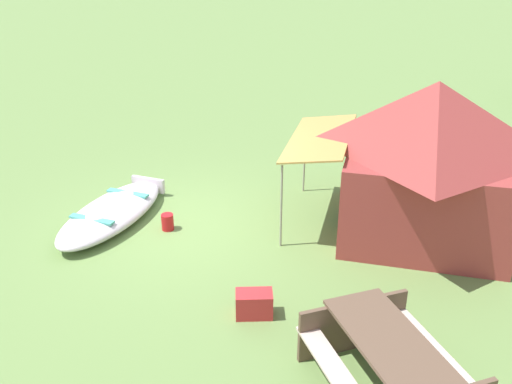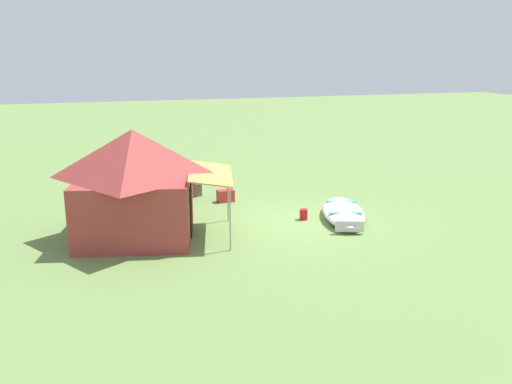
{
  "view_description": "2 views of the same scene",
  "coord_description": "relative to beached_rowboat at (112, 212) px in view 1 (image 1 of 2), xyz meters",
  "views": [
    {
      "loc": [
        8.82,
        1.28,
        4.82
      ],
      "look_at": [
        0.24,
        1.17,
        0.79
      ],
      "focal_mm": 38.57,
      "sensor_mm": 36.0,
      "label": 1
    },
    {
      "loc": [
        -12.87,
        5.13,
        4.47
      ],
      "look_at": [
        0.25,
        0.93,
        0.87
      ],
      "focal_mm": 37.42,
      "sensor_mm": 36.0,
      "label": 2
    }
  ],
  "objects": [
    {
      "name": "fuel_can",
      "position": [
        0.28,
        1.07,
        -0.05
      ],
      "size": [
        0.3,
        0.3,
        0.3
      ],
      "primitive_type": "cylinder",
      "rotation": [
        0.0,
        0.0,
        0.98
      ],
      "color": "red",
      "rests_on": "ground_plane"
    },
    {
      "name": "cooler_box",
      "position": [
        2.72,
        2.66,
        -0.01
      ],
      "size": [
        0.33,
        0.53,
        0.37
      ],
      "primitive_type": "cube",
      "rotation": [
        0.0,
        0.0,
        1.62
      ],
      "color": "red",
      "rests_on": "ground_plane"
    },
    {
      "name": "beached_rowboat",
      "position": [
        0.0,
        0.0,
        0.0
      ],
      "size": [
        3.06,
        2.02,
        0.38
      ],
      "color": "silver",
      "rests_on": "ground_plane"
    },
    {
      "name": "picnic_table",
      "position": [
        4.15,
        4.19,
        0.29
      ],
      "size": [
        2.22,
        2.01,
        0.77
      ],
      "color": "brown",
      "rests_on": "ground_plane"
    },
    {
      "name": "canvas_cabin_tent",
      "position": [
        0.24,
        5.57,
        1.21
      ],
      "size": [
        3.53,
        4.35,
        2.71
      ],
      "color": "#9B3734",
      "rests_on": "ground_plane"
    },
    {
      "name": "ground_plane",
      "position": [
        0.12,
        1.49,
        -0.2
      ],
      "size": [
        80.0,
        80.0,
        0.0
      ],
      "primitive_type": "plane",
      "color": "olive"
    }
  ]
}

